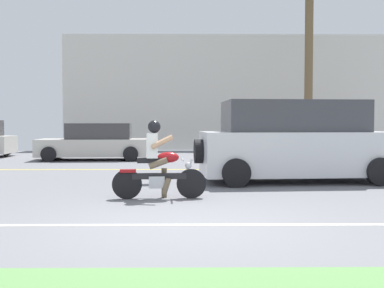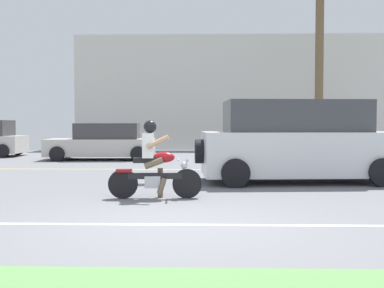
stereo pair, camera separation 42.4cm
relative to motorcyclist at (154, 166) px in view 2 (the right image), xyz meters
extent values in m
cube|color=slate|center=(0.48, 0.72, -0.64)|extent=(56.00, 30.00, 0.04)
cube|color=silver|center=(0.48, -2.34, -0.62)|extent=(50.40, 0.12, 0.01)
cube|color=yellow|center=(0.48, 5.62, -0.62)|extent=(50.40, 0.12, 0.01)
cylinder|color=black|center=(0.61, 0.03, -0.34)|extent=(0.56, 0.12, 0.55)
cylinder|color=black|center=(-0.58, -0.04, -0.34)|extent=(0.56, 0.12, 0.55)
cylinder|color=#B7BAC1|center=(0.52, 0.03, -0.11)|extent=(0.25, 0.06, 0.48)
cube|color=black|center=(0.02, 0.00, -0.20)|extent=(1.01, 0.15, 0.11)
cube|color=#B7BAC1|center=(-0.03, -0.01, -0.31)|extent=(0.31, 0.20, 0.22)
ellipsoid|color=maroon|center=(0.18, 0.01, 0.16)|extent=(0.41, 0.22, 0.20)
cube|color=black|center=(-0.17, -0.01, 0.10)|extent=(0.45, 0.23, 0.09)
cube|color=maroon|center=(-0.56, -0.04, -0.09)|extent=(0.30, 0.16, 0.06)
cylinder|color=#B7BAC1|center=(0.45, 0.02, 0.11)|extent=(0.07, 0.57, 0.03)
sphere|color=#B7BAC1|center=(0.56, 0.03, 0.00)|extent=(0.13, 0.13, 0.13)
cylinder|color=#B7BAC1|center=(-0.25, 0.09, -0.37)|extent=(0.46, 0.09, 0.06)
cube|color=white|center=(-0.11, -0.01, 0.38)|extent=(0.22, 0.31, 0.46)
sphere|color=black|center=(-0.08, -0.01, 0.73)|extent=(0.24, 0.24, 0.24)
cylinder|color=brown|center=(0.00, -0.10, 0.05)|extent=(0.38, 0.14, 0.23)
cylinder|color=brown|center=(-0.01, 0.09, 0.05)|extent=(0.38, 0.14, 0.23)
cylinder|color=brown|center=(0.10, 0.13, -0.34)|extent=(0.11, 0.11, 0.56)
cylinder|color=brown|center=(0.15, -0.11, -0.37)|extent=(0.19, 0.11, 0.31)
cylinder|color=tan|center=(0.08, -0.18, 0.45)|extent=(0.42, 0.11, 0.26)
cylinder|color=tan|center=(0.06, 0.18, 0.45)|extent=(0.42, 0.11, 0.26)
cube|color=silver|center=(3.19, 2.64, 0.07)|extent=(4.69, 2.22, 1.03)
cube|color=#414147|center=(3.10, 2.63, 0.96)|extent=(3.40, 1.86, 0.75)
cylinder|color=black|center=(1.62, 1.58, -0.30)|extent=(0.65, 0.26, 0.64)
cylinder|color=black|center=(4.90, 1.81, -0.30)|extent=(0.65, 0.26, 0.64)
cylinder|color=black|center=(1.48, 3.47, -0.30)|extent=(0.65, 0.26, 0.64)
cylinder|color=black|center=(4.77, 3.70, -0.30)|extent=(0.65, 0.26, 0.64)
cylinder|color=black|center=(0.81, 2.47, 0.12)|extent=(0.24, 0.59, 0.58)
cylinder|color=black|center=(-7.46, 12.26, -0.34)|extent=(0.57, 0.21, 0.56)
cylinder|color=black|center=(-7.38, 10.44, -0.34)|extent=(0.57, 0.21, 0.56)
cube|color=beige|center=(-3.10, 9.58, -0.14)|extent=(4.25, 2.01, 0.66)
cube|color=#3B3A3D|center=(-2.85, 9.60, 0.49)|extent=(2.50, 1.66, 0.61)
cylinder|color=black|center=(-1.67, 10.55, -0.34)|extent=(0.57, 0.21, 0.56)
cylinder|color=black|center=(-4.65, 10.37, -0.34)|extent=(0.57, 0.21, 0.56)
cylinder|color=black|center=(-1.56, 8.80, -0.34)|extent=(0.57, 0.21, 0.56)
cylinder|color=black|center=(-4.54, 8.62, -0.34)|extent=(0.57, 0.21, 0.56)
cylinder|color=brown|center=(6.17, 13.25, 3.46)|extent=(0.38, 0.38, 8.15)
cube|color=beige|center=(2.70, 18.72, 2.46)|extent=(17.62, 4.00, 6.17)
camera|label=1|loc=(0.53, -8.88, 0.79)|focal=44.65mm
camera|label=2|loc=(0.96, -8.88, 0.79)|focal=44.65mm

